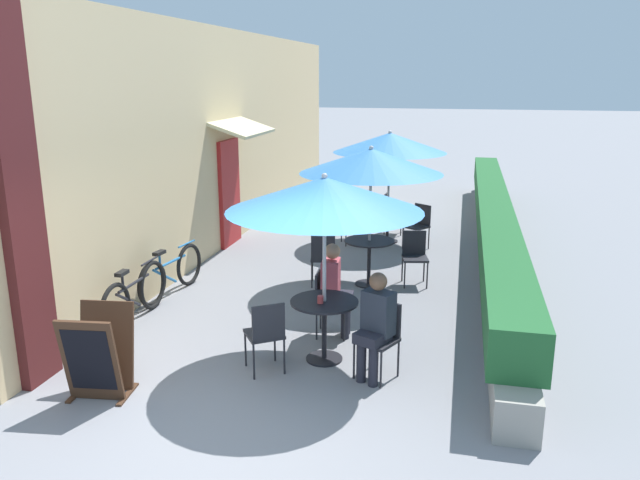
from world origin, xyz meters
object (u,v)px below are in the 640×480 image
object	(u,v)px
cafe_chair_near_back	(326,298)
patio_table_mid	(369,252)
patio_table_near	(324,316)
cafe_chair_mid_left	(415,253)
bicycle_leaning	(135,296)
cafe_chair_near_left	(266,331)
coffee_cup_near	(320,299)
cafe_chair_far_back	(419,223)
seated_patron_near_back	(335,286)
patio_umbrella_far	(390,143)
cafe_chair_far_right	(353,220)
menu_board	(99,353)
cafe_chair_far_left	(391,210)
patio_table_far	(388,215)
cafe_chair_mid_right	(323,255)
cafe_chair_near_right	(381,333)
patio_umbrella_near	(325,194)
coffee_cup_far	(384,203)
patio_umbrella_mid	(371,161)
bicycle_second	(171,273)
seated_patron_near_right	(375,322)

from	to	relation	value
cafe_chair_near_back	patio_table_mid	distance (m)	2.15
patio_table_near	cafe_chair_mid_left	size ratio (longest dim) A/B	0.93
patio_table_near	bicycle_leaning	size ratio (longest dim) A/B	0.47
cafe_chair_near_left	bicycle_leaning	bearing A→B (deg)	119.75
coffee_cup_near	cafe_chair_far_back	bearing A→B (deg)	82.10
seated_patron_near_back	patio_umbrella_far	world-z (taller)	patio_umbrella_far
cafe_chair_far_right	menu_board	distance (m)	6.81
coffee_cup_near	cafe_chair_far_left	world-z (taller)	cafe_chair_far_left
patio_table_far	bicycle_leaning	xyz separation A→B (m)	(-2.88, -5.06, -0.18)
cafe_chair_far_right	cafe_chair_far_left	bearing A→B (deg)	35.86
seated_patron_near_back	cafe_chair_mid_right	xyz separation A→B (m)	(-0.59, 1.90, -0.17)
cafe_chair_near_right	cafe_chair_near_back	world-z (taller)	same
patio_table_mid	cafe_chair_mid_left	size ratio (longest dim) A/B	0.93
coffee_cup_near	menu_board	bearing A→B (deg)	-148.86
patio_umbrella_near	patio_table_mid	bearing A→B (deg)	87.98
bicycle_leaning	cafe_chair_mid_right	bearing A→B (deg)	42.93
patio_umbrella_near	cafe_chair_far_right	bearing A→B (deg)	96.27
patio_umbrella_near	cafe_chair_mid_left	world-z (taller)	patio_umbrella_near
patio_table_far	patio_umbrella_far	xyz separation A→B (m)	(-0.00, -0.00, 1.47)
patio_table_near	menu_board	bearing A→B (deg)	-147.55
patio_umbrella_near	seated_patron_near_back	distance (m)	1.53
cafe_chair_far_left	cafe_chair_far_back	xyz separation A→B (m)	(0.67, -1.11, 0.00)
patio_umbrella_near	cafe_chair_near_right	xyz separation A→B (m)	(0.71, -0.25, -1.51)
cafe_chair_near_left	patio_table_far	world-z (taller)	cafe_chair_near_left
cafe_chair_mid_left	patio_table_far	bearing A→B (deg)	-85.54
patio_table_mid	cafe_chair_mid_left	bearing A→B (deg)	17.85
cafe_chair_mid_left	patio_umbrella_far	size ratio (longest dim) A/B	0.38
cafe_chair_mid_right	patio_umbrella_near	bearing A→B (deg)	-88.97
cafe_chair_far_back	cafe_chair_near_left	bearing A→B (deg)	111.95
bicycle_leaning	cafe_chair_mid_left	bearing A→B (deg)	34.67
patio_table_far	coffee_cup_far	world-z (taller)	coffee_cup_far
patio_umbrella_far	patio_umbrella_mid	bearing A→B (deg)	-89.17
patio_table_mid	menu_board	distance (m)	4.79
patio_umbrella_far	menu_board	distance (m)	7.52
cafe_chair_near_left	cafe_chair_near_back	xyz separation A→B (m)	(0.43, 1.22, 0.00)
cafe_chair_mid_left	bicycle_second	distance (m)	3.89
cafe_chair_near_left	cafe_chair_mid_left	size ratio (longest dim) A/B	1.00
patio_table_near	bicycle_leaning	world-z (taller)	bicycle_leaning
bicycle_leaning	patio_table_far	bearing A→B (deg)	60.37
seated_patron_near_back	cafe_chair_far_right	distance (m)	4.56
patio_umbrella_near	patio_table_mid	distance (m)	3.23
cafe_chair_near_back	cafe_chair_mid_left	bearing A→B (deg)	153.49
seated_patron_near_right	bicycle_leaning	bearing A→B (deg)	10.19
cafe_chair_mid_right	menu_board	world-z (taller)	menu_board
cafe_chair_mid_right	cafe_chair_far_left	size ratio (longest dim) A/B	1.00
cafe_chair_far_back	bicycle_second	world-z (taller)	cafe_chair_far_back
patio_table_near	cafe_chair_near_left	world-z (taller)	cafe_chair_near_left
patio_table_near	cafe_chair_far_back	xyz separation A→B (m)	(0.72, 5.30, -0.04)
coffee_cup_far	bicycle_second	xyz separation A→B (m)	(-2.77, -4.04, -0.44)
cafe_chair_far_back	bicycle_second	size ratio (longest dim) A/B	0.51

